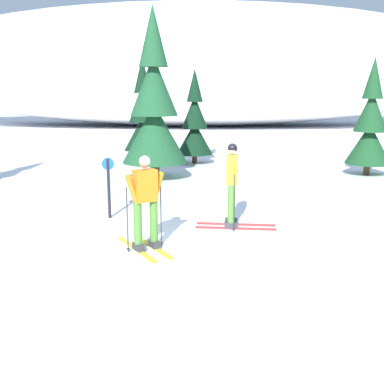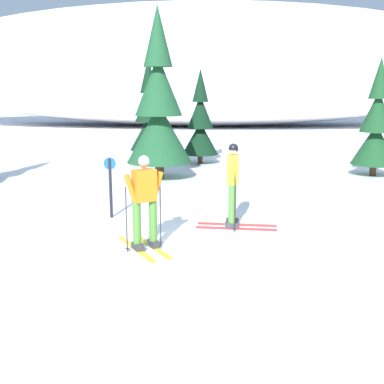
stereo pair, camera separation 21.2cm
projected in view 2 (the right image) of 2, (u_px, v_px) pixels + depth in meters
ground_plane at (199, 241)px, 9.53m from camera, size 120.00×120.00×0.00m
skier_orange_jacket at (145, 201)px, 8.87m from camera, size 1.23×1.60×1.79m
skier_yellow_jacket at (233, 184)px, 10.30m from camera, size 1.77×0.78×1.84m
pine_tree_center_left at (149, 118)px, 19.91m from camera, size 1.63×1.63×4.22m
pine_tree_center at (159, 108)px, 15.63m from camera, size 2.14×2.14×5.55m
pine_tree_center_right at (200, 124)px, 19.00m from camera, size 1.44×1.44×3.73m
pine_tree_far_right at (376, 127)px, 16.26m from camera, size 1.55×1.55×4.00m
snow_ridge_background at (199, 66)px, 37.41m from camera, size 46.88×16.50×9.28m
trail_marker_post at (110, 184)px, 11.13m from camera, size 0.28×0.07×1.42m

